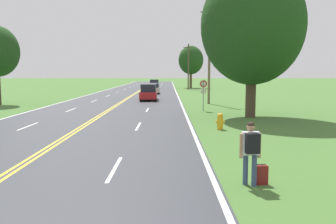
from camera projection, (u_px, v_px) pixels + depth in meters
hitchhiker_person at (249, 147)px, 9.50m from camera, size 0.59×0.43×1.75m
suitcase at (259, 175)px, 9.71m from camera, size 0.42×0.19×0.57m
fire_hydrant at (219, 121)px, 19.09m from camera, size 0.49×0.33×0.89m
traffic_sign at (202, 88)px, 28.24m from camera, size 0.60×0.10×2.47m
utility_pole_midground at (208, 54)px, 34.52m from camera, size 1.80×0.24×9.44m
utility_pole_far at (187, 66)px, 64.31m from camera, size 1.80×0.24×8.20m
tree_behind_sign at (189, 60)px, 71.08m from camera, size 4.96×4.96×8.43m
tree_mid_treeline at (251, 26)px, 23.73m from camera, size 6.90×6.90×10.17m
car_red_van_mid_near at (147, 92)px, 39.31m from camera, size 1.90×4.86×1.81m
car_champagne_van_mid_far at (151, 88)px, 51.68m from camera, size 2.09×4.25×1.53m
car_silver_van_receding at (153, 84)px, 70.42m from camera, size 1.90×4.44×1.71m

